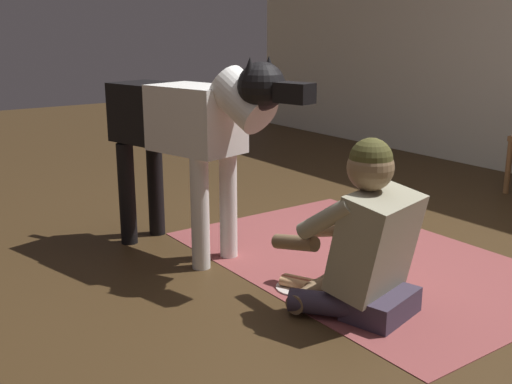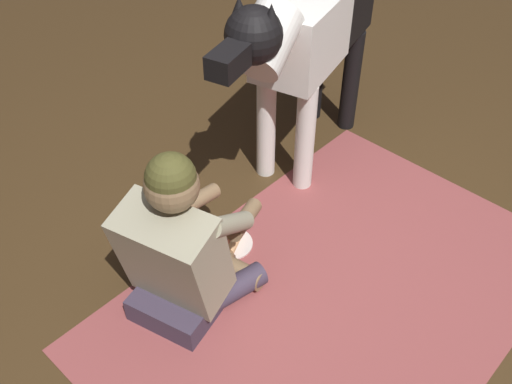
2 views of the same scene
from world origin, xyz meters
The scene contains 5 objects.
ground_plane centered at (0.00, 0.00, 0.00)m, with size 16.13×16.13×0.00m, color #3E2B16.
area_rug centered at (-0.18, 0.08, 0.00)m, with size 2.10×1.41×0.01m, color brown.
person_sitting_on_floor centered at (0.28, -0.38, 0.33)m, with size 0.71×0.58×0.82m.
large_dog centered at (-0.82, -0.67, 0.76)m, with size 1.49×0.53×1.15m.
hot_dog_on_plate centered at (-0.08, -0.48, 0.03)m, with size 0.22×0.22×0.06m.
Camera 2 is at (1.25, 0.94, 2.11)m, focal length 41.19 mm.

